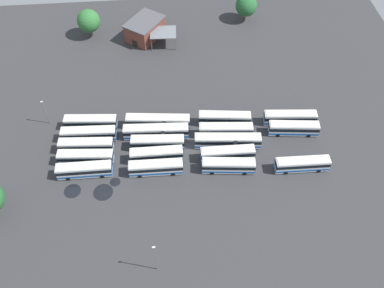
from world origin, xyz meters
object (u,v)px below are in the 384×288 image
bus_row2_slot0 (158,121)px  bus_row3_slot1 (89,134)px  bus_row1_slot2 (228,141)px  bus_row3_slot2 (86,145)px  bus_row1_slot4 (228,166)px  bus_row0_slot0 (290,118)px  bus_row3_slot0 (91,122)px  bus_row2_slot3 (156,155)px  bus_row3_slot4 (84,170)px  depot_building (145,29)px  lamp_post_mid_lot (155,258)px  bus_row2_slot4 (156,167)px  bus_row1_slot1 (226,130)px  tree_east_edge (246,6)px  tree_northeast (89,21)px  bus_row1_slot0 (225,119)px  bus_row1_slot3 (227,154)px  maintenance_shelter (163,33)px  bus_row0_slot4 (302,164)px  bus_row3_slot3 (86,157)px  bus_row2_slot1 (156,131)px  lamp_post_far_corner (45,111)px  bus_row0_slot1 (293,128)px  bus_row2_slot2 (158,143)px

bus_row2_slot0 → bus_row3_slot1: same height
bus_row1_slot2 → bus_row3_slot2: 33.15m
bus_row1_slot2 → bus_row1_slot4: bearing=82.7°
bus_row0_slot0 → bus_row3_slot1: (49.05, 1.02, 0.00)m
bus_row3_slot0 → bus_row2_slot3: bearing=143.9°
bus_row3_slot4 → depot_building: (-14.35, -49.60, 1.01)m
lamp_post_mid_lot → bus_row2_slot3: bearing=-91.9°
bus_row2_slot4 → bus_row3_slot2: same height
bus_row1_slot1 → tree_east_edge: (-12.63, -46.84, 3.25)m
bus_row1_slot1 → tree_northeast: (34.88, -42.80, 3.36)m
bus_row2_slot4 → bus_row3_slot0: (15.38, -15.03, 0.00)m
bus_row1_slot0 → tree_northeast: 52.59m
bus_row1_slot0 → bus_row1_slot3: bearing=85.7°
bus_row1_slot0 → bus_row2_slot3: (17.05, 9.76, -0.00)m
bus_row1_slot4 → maintenance_shelter: size_ratio=1.55×
bus_row0_slot0 → depot_building: size_ratio=0.94×
bus_row3_slot0 → bus_row1_slot1: bearing=170.5°
bus_row0_slot4 → bus_row1_slot4: same height
bus_row1_slot1 → bus_row3_slot3: 33.34m
bus_row0_slot4 → bus_row3_slot2: (48.77, -9.71, 0.00)m
bus_row2_slot1 → bus_row3_slot4: (16.31, 9.95, -0.00)m
bus_row1_slot0 → bus_row3_slot1: (32.96, 2.11, 0.00)m
bus_row3_slot0 → tree_east_edge: size_ratio=1.52×
lamp_post_mid_lot → bus_row1_slot3: bearing=-124.1°
bus_row1_slot1 → bus_row1_slot3: (0.60, 7.11, -0.00)m
bus_row2_slot3 → bus_row1_slot1: bearing=-160.4°
bus_row1_slot1 → bus_row1_slot4: (0.88, 10.50, -0.00)m
bus_row2_slot3 → lamp_post_mid_lot: lamp_post_mid_lot is taller
lamp_post_far_corner → bus_row2_slot4: bearing=146.2°
bus_row0_slot1 → depot_building: (34.96, -41.55, 1.01)m
bus_row1_slot2 → bus_row0_slot1: bearing=-171.4°
bus_row3_slot0 → maintenance_shelter: 36.84m
bus_row2_slot4 → bus_row1_slot3: bearing=-171.4°
bus_row2_slot4 → bus_row2_slot1: bearing=-92.3°
bus_row2_slot0 → tree_east_edge: size_ratio=1.86×
bus_row0_slot0 → bus_row2_slot1: same height
bus_row0_slot0 → lamp_post_far_corner: bearing=-4.9°
bus_row0_slot1 → bus_row3_slot3: bearing=5.2°
bus_row1_slot4 → bus_row1_slot3: bearing=-94.7°
bus_row0_slot4 → bus_row0_slot0: bearing=-92.5°
bus_row1_slot0 → bus_row1_slot4: same height
tree_northeast → bus_row1_slot0: bearing=132.0°
bus_row3_slot3 → bus_row3_slot4: same height
bus_row3_slot0 → bus_row2_slot4: bearing=135.7°
bus_row2_slot1 → bus_row3_slot1: 16.08m
bus_row0_slot0 → bus_row2_slot4: size_ratio=1.07×
bus_row2_slot0 → bus_row3_slot2: 18.07m
bus_row1_slot0 → lamp_post_far_corner: size_ratio=1.70×
bus_row2_slot3 → bus_row2_slot2: bearing=-96.1°
depot_building → maintenance_shelter: 6.68m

